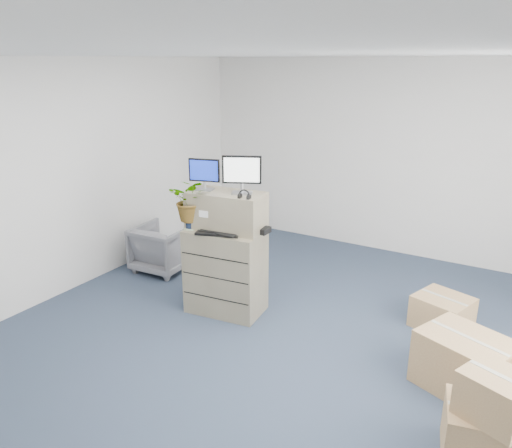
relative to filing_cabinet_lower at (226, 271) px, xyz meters
The scene contains 16 objects.
ground 1.30m from the filing_cabinet_lower, 33.69° to the right, with size 7.00×7.00×0.00m, color #262F45.
wall_back 3.15m from the filing_cabinet_lower, 70.60° to the left, with size 6.00×0.02×2.80m, color silver.
filing_cabinet_lower is the anchor object (origin of this frame).
filing_cabinet_upper 0.70m from the filing_cabinet_lower, 96.63° to the left, with size 0.84×0.42×0.42m, color #83755A.
monitor_left 1.13m from the filing_cabinet_lower, behind, with size 0.34×0.18×0.35m.
monitor_right 1.15m from the filing_cabinet_lower, 23.86° to the left, with size 0.39×0.24×0.41m.
headphones 0.99m from the filing_cabinet_lower, 12.99° to the right, with size 0.12×0.12×0.01m, color black.
keyboard 0.52m from the filing_cabinet_lower, 84.57° to the right, with size 0.48×0.20×0.02m, color black.
mouse 0.59m from the filing_cabinet_lower, 14.80° to the right, with size 0.08×0.05×0.03m, color silver.
water_bottle 0.63m from the filing_cabinet_lower, 22.50° to the left, with size 0.07×0.07×0.25m, color #9B9EA4.
phone_dock 0.53m from the filing_cabinet_lower, 87.93° to the left, with size 0.06×0.05×0.13m.
external_drive 0.65m from the filing_cabinet_lower, 19.84° to the left, with size 0.21×0.16×0.06m, color black.
tissue_box 0.67m from the filing_cabinet_lower, 22.55° to the left, with size 0.20×0.10×0.08m, color #3E8ED4.
potted_plant 0.84m from the filing_cabinet_lower, 160.11° to the right, with size 0.56×0.59×0.46m.
office_chair 1.50m from the filing_cabinet_lower, 159.53° to the left, with size 0.68×0.64×0.70m, color #59595E.
cardboard_boxes 2.81m from the filing_cabinet_lower, ahead, with size 1.85×2.43×0.75m.
Camera 1 is at (1.95, -3.61, 2.76)m, focal length 35.00 mm.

